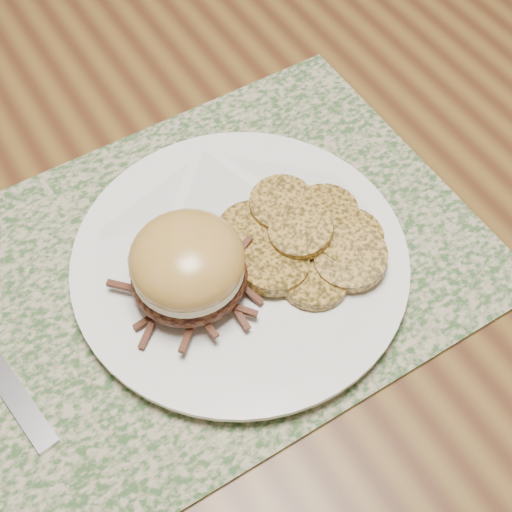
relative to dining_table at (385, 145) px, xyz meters
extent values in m
plane|color=brown|center=(0.00, 0.00, -0.67)|extent=(3.50, 3.50, 0.00)
cube|color=brown|center=(0.00, 0.00, 0.06)|extent=(1.50, 0.90, 0.04)
cube|color=#324F28|center=(-0.26, -0.08, 0.08)|extent=(0.45, 0.33, 0.00)
cylinder|color=white|center=(-0.24, -0.10, 0.09)|extent=(0.26, 0.26, 0.02)
ellipsoid|color=black|center=(-0.29, -0.11, 0.12)|extent=(0.11, 0.10, 0.04)
cylinder|color=beige|center=(-0.29, -0.11, 0.13)|extent=(0.10, 0.10, 0.01)
ellipsoid|color=#AB7838|center=(-0.29, -0.11, 0.14)|extent=(0.10, 0.10, 0.05)
cylinder|color=#A77931|center=(-0.22, -0.09, 0.10)|extent=(0.07, 0.07, 0.01)
cylinder|color=#A77931|center=(-0.19, -0.08, 0.11)|extent=(0.07, 0.07, 0.01)
cylinder|color=#A77931|center=(-0.16, -0.10, 0.10)|extent=(0.07, 0.07, 0.02)
cylinder|color=#A77931|center=(-0.23, -0.13, 0.11)|extent=(0.07, 0.07, 0.02)
cylinder|color=#A77931|center=(-0.19, -0.11, 0.12)|extent=(0.07, 0.07, 0.02)
cylinder|color=#A77931|center=(-0.16, -0.14, 0.11)|extent=(0.07, 0.07, 0.01)
cylinder|color=#A77931|center=(-0.20, -0.15, 0.10)|extent=(0.08, 0.08, 0.02)
cylinder|color=#A77931|center=(-0.17, -0.15, 0.11)|extent=(0.08, 0.08, 0.02)
cube|color=#B1B1B8|center=(-0.45, -0.09, 0.09)|extent=(0.04, 0.15, 0.00)
camera|label=1|loc=(-0.40, -0.38, 0.58)|focal=50.00mm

